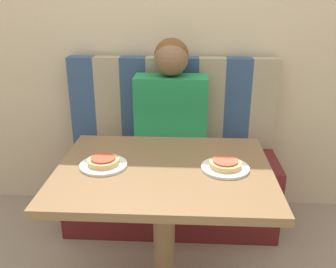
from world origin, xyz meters
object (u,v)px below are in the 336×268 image
object	(u,v)px
plate_right	(225,168)
pizza_right	(225,164)
person	(171,102)
plate_left	(103,165)
pizza_left	(103,161)

from	to	relation	value
plate_right	pizza_right	world-z (taller)	pizza_right
person	pizza_right	bearing A→B (deg)	-69.12
plate_left	plate_right	bearing A→B (deg)	0.00
person	plate_left	world-z (taller)	person
plate_left	pizza_left	distance (m)	0.02
plate_left	plate_right	size ratio (longest dim) A/B	1.00
plate_right	pizza_left	size ratio (longest dim) A/B	1.51
plate_left	pizza_right	xyz separation A→B (m)	(0.53, 0.00, 0.02)
pizza_left	pizza_right	size ratio (longest dim) A/B	1.00
person	pizza_right	xyz separation A→B (m)	(0.26, -0.69, -0.07)
person	plate_right	xyz separation A→B (m)	(0.26, -0.69, -0.09)
plate_left	pizza_left	xyz separation A→B (m)	(0.00, 0.00, 0.02)
plate_left	pizza_right	bearing A→B (deg)	0.00
pizza_right	plate_right	bearing A→B (deg)	-0.45
person	pizza_left	bearing A→B (deg)	-110.88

